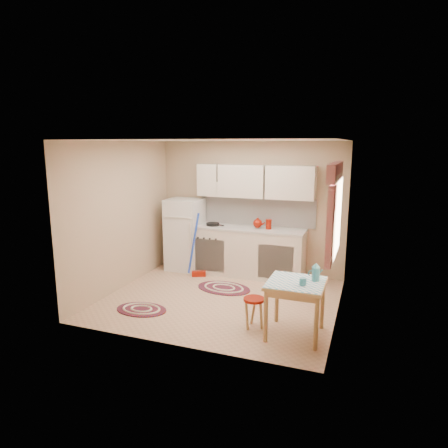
% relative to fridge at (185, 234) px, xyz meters
% --- Properties ---
extents(room_shell, '(3.64, 3.60, 2.52)m').
position_rel_fridge_xyz_m(room_shell, '(1.38, -1.01, 0.90)').
color(room_shell, tan).
rests_on(room_shell, ground).
extents(fridge, '(0.65, 0.60, 1.40)m').
position_rel_fridge_xyz_m(fridge, '(0.00, 0.00, 0.00)').
color(fridge, silver).
rests_on(fridge, ground).
extents(broom, '(0.30, 0.22, 1.20)m').
position_rel_fridge_xyz_m(broom, '(0.45, -0.35, -0.10)').
color(broom, blue).
rests_on(broom, ground).
extents(base_cabinets, '(2.25, 0.60, 0.88)m').
position_rel_fridge_xyz_m(base_cabinets, '(1.21, 0.05, -0.26)').
color(base_cabinets, beige).
rests_on(base_cabinets, ground).
extents(countertop, '(2.27, 0.62, 0.04)m').
position_rel_fridge_xyz_m(countertop, '(1.21, 0.05, 0.20)').
color(countertop, '#B1AEA8').
rests_on(countertop, base_cabinets).
extents(frying_pan, '(0.31, 0.31, 0.05)m').
position_rel_fridge_xyz_m(frying_pan, '(0.59, 0.00, 0.24)').
color(frying_pan, black).
rests_on(frying_pan, countertop).
extents(red_kettle, '(0.21, 0.19, 0.19)m').
position_rel_fridge_xyz_m(red_kettle, '(1.46, 0.05, 0.31)').
color(red_kettle, maroon).
rests_on(red_kettle, countertop).
extents(red_canister, '(0.13, 0.13, 0.16)m').
position_rel_fridge_xyz_m(red_canister, '(1.67, 0.05, 0.30)').
color(red_canister, maroon).
rests_on(red_canister, countertop).
extents(table, '(0.72, 0.72, 0.72)m').
position_rel_fridge_xyz_m(table, '(2.56, -2.06, -0.34)').
color(table, tan).
rests_on(table, ground).
extents(stool, '(0.36, 0.36, 0.42)m').
position_rel_fridge_xyz_m(stool, '(2.00, -2.04, -0.49)').
color(stool, maroon).
rests_on(stool, ground).
extents(coffee_pot, '(0.14, 0.13, 0.25)m').
position_rel_fridge_xyz_m(coffee_pot, '(2.79, -1.94, 0.14)').
color(coffee_pot, teal).
rests_on(coffee_pot, table).
extents(mug, '(0.11, 0.11, 0.10)m').
position_rel_fridge_xyz_m(mug, '(2.66, -2.16, 0.07)').
color(mug, teal).
rests_on(mug, table).
extents(rug_center, '(1.02, 0.74, 0.02)m').
position_rel_fridge_xyz_m(rug_center, '(1.11, -0.79, -0.69)').
color(rug_center, maroon).
rests_on(rug_center, ground).
extents(rug_left, '(0.81, 0.56, 0.02)m').
position_rel_fridge_xyz_m(rug_left, '(0.26, -2.07, -0.69)').
color(rug_left, maroon).
rests_on(rug_left, ground).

